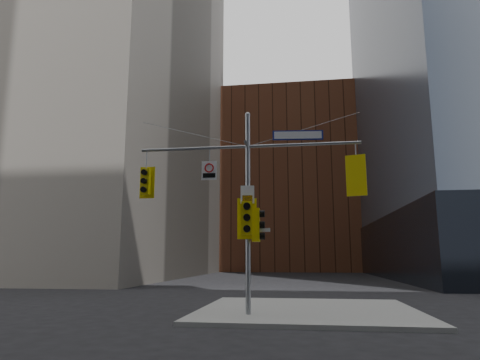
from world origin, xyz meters
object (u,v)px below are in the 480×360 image
(traffic_light_west_arm, at_px, (146,182))
(traffic_light_east_arm, at_px, (357,176))
(signal_assembly, at_px, (248,190))
(traffic_light_pole_side, at_px, (257,225))
(street_sign_blade, at_px, (298,135))
(traffic_light_pole_front, at_px, (247,218))
(regulatory_sign_arm, at_px, (209,170))

(traffic_light_west_arm, relative_size, traffic_light_east_arm, 0.84)
(signal_assembly, distance_m, traffic_light_pole_side, 1.30)
(traffic_light_east_arm, bearing_deg, signal_assembly, 14.88)
(traffic_light_east_arm, height_order, street_sign_blade, street_sign_blade)
(traffic_light_east_arm, xyz_separation_m, traffic_light_pole_side, (-3.46, 0.01, -1.64))
(traffic_light_west_arm, bearing_deg, street_sign_blade, 0.80)
(street_sign_blade, bearing_deg, traffic_light_pole_front, -177.27)
(street_sign_blade, bearing_deg, traffic_light_east_arm, -5.81)
(regulatory_sign_arm, bearing_deg, traffic_light_pole_front, -11.56)
(signal_assembly, height_order, traffic_light_west_arm, signal_assembly)
(traffic_light_west_arm, distance_m, street_sign_blade, 5.83)
(traffic_light_west_arm, xyz_separation_m, street_sign_blade, (5.62, -0.01, 1.55))
(traffic_light_pole_side, height_order, regulatory_sign_arm, regulatory_sign_arm)
(regulatory_sign_arm, bearing_deg, traffic_light_pole_side, -0.72)
(traffic_light_west_arm, relative_size, regulatory_sign_arm, 1.72)
(regulatory_sign_arm, bearing_deg, traffic_light_east_arm, -1.43)
(signal_assembly, height_order, traffic_light_east_arm, signal_assembly)
(traffic_light_pole_front, bearing_deg, traffic_light_pole_side, 33.06)
(traffic_light_west_arm, height_order, traffic_light_east_arm, traffic_light_east_arm)
(traffic_light_west_arm, distance_m, regulatory_sign_arm, 2.43)
(signal_assembly, height_order, traffic_light_pole_side, signal_assembly)
(traffic_light_pole_front, xyz_separation_m, street_sign_blade, (1.81, 0.27, 2.97))
(traffic_light_pole_front, bearing_deg, traffic_light_east_arm, -2.69)
(traffic_light_pole_side, distance_m, traffic_light_pole_front, 0.48)
(traffic_light_pole_front, distance_m, street_sign_blade, 3.49)
(traffic_light_pole_side, bearing_deg, traffic_light_east_arm, -91.67)
(street_sign_blade, distance_m, regulatory_sign_arm, 3.43)
(traffic_light_west_arm, height_order, street_sign_blade, street_sign_blade)
(traffic_light_east_arm, distance_m, traffic_light_pole_side, 3.83)
(traffic_light_east_arm, xyz_separation_m, regulatory_sign_arm, (-5.20, -0.02, 0.37))
(signal_assembly, relative_size, street_sign_blade, 4.47)
(traffic_light_pole_front, relative_size, regulatory_sign_arm, 2.06)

